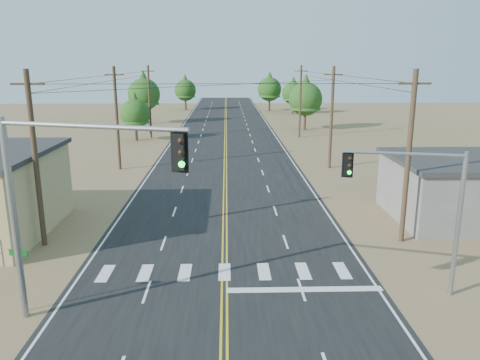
{
  "coord_description": "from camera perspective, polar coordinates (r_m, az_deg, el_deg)",
  "views": [
    {
      "loc": [
        0.15,
        -13.83,
        10.31
      ],
      "look_at": [
        0.94,
        13.25,
        3.5
      ],
      "focal_mm": 35.0,
      "sensor_mm": 36.0,
      "label": 1
    }
  ],
  "objects": [
    {
      "name": "road",
      "position": [
        45.02,
        -1.81,
        0.88
      ],
      "size": [
        15.0,
        200.0,
        0.02
      ],
      "primitive_type": "cube",
      "color": "black",
      "rests_on": "ground"
    },
    {
      "name": "utility_pole_left_mid",
      "position": [
        47.33,
        -14.78,
        7.35
      ],
      "size": [
        1.8,
        0.3,
        10.0
      ],
      "color": "#4C3826",
      "rests_on": "ground"
    },
    {
      "name": "tree_right_near",
      "position": [
        74.76,
        8.0,
        10.16
      ],
      "size": [
        5.23,
        5.23,
        8.71
      ],
      "color": "#3F2D1E",
      "rests_on": "ground"
    },
    {
      "name": "utility_pole_right_mid",
      "position": [
        47.26,
        11.1,
        7.54
      ],
      "size": [
        1.8,
        0.3,
        10.0
      ],
      "color": "#4C3826",
      "rests_on": "ground"
    },
    {
      "name": "tree_left_near",
      "position": [
        65.06,
        -12.69,
        8.26
      ],
      "size": [
        3.99,
        3.99,
        6.65
      ],
      "color": "#3F2D1E",
      "rests_on": "ground"
    },
    {
      "name": "street_sign",
      "position": [
        21.91,
        -25.2,
        -9.94
      ],
      "size": [
        0.82,
        0.2,
        2.81
      ],
      "rotation": [
        0.0,
        0.0,
        -0.21
      ],
      "color": "gray",
      "rests_on": "ground"
    },
    {
      "name": "tree_left_mid",
      "position": [
        83.26,
        -11.64,
        10.59
      ],
      "size": [
        5.5,
        5.5,
        9.17
      ],
      "color": "#3F2D1E",
      "rests_on": "ground"
    },
    {
      "name": "utility_pole_left_near",
      "position": [
        28.41,
        -23.67,
        2.39
      ],
      "size": [
        1.8,
        0.3,
        10.0
      ],
      "color": "#4C3826",
      "rests_on": "ground"
    },
    {
      "name": "utility_pole_right_near",
      "position": [
        28.3,
        19.84,
        2.7
      ],
      "size": [
        1.8,
        0.3,
        10.0
      ],
      "color": "#4C3826",
      "rests_on": "ground"
    },
    {
      "name": "tree_left_far",
      "position": [
        106.69,
        -6.7,
        11.08
      ],
      "size": [
        4.75,
        4.75,
        7.92
      ],
      "color": "#3F2D1E",
      "rests_on": "ground"
    },
    {
      "name": "utility_pole_right_far",
      "position": [
        66.84,
        7.36,
        9.54
      ],
      "size": [
        1.8,
        0.3,
        10.0
      ],
      "color": "#4C3826",
      "rests_on": "ground"
    },
    {
      "name": "tree_right_mid",
      "position": [
        98.35,
        6.51,
        10.75
      ],
      "size": [
        4.61,
        4.61,
        7.69
      ],
      "color": "#3F2D1E",
      "rests_on": "ground"
    },
    {
      "name": "tree_right_far",
      "position": [
        103.56,
        3.62,
        11.27
      ],
      "size": [
        5.14,
        5.14,
        8.57
      ],
      "color": "#3F2D1E",
      "rests_on": "ground"
    },
    {
      "name": "utility_pole_left_far",
      "position": [
        66.88,
        -10.97,
        9.4
      ],
      "size": [
        1.8,
        0.3,
        10.0
      ],
      "color": "#4C3826",
      "rests_on": "ground"
    },
    {
      "name": "signal_mast_right",
      "position": [
        22.16,
        21.63,
        -2.16
      ],
      "size": [
        5.15,
        1.35,
        6.65
      ],
      "rotation": [
        0.0,
        0.0,
        -0.22
      ],
      "color": "gray",
      "rests_on": "ground"
    },
    {
      "name": "signal_mast_left",
      "position": [
        18.84,
        -21.18,
        -1.0
      ],
      "size": [
        7.36,
        2.6,
        8.35
      ],
      "rotation": [
        0.0,
        0.0,
        -0.3
      ],
      "color": "gray",
      "rests_on": "ground"
    }
  ]
}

